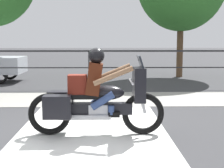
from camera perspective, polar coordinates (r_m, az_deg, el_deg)
The scene contains 5 objects.
ground_plane at distance 6.66m, azimuth -5.90°, elevation -7.58°, with size 120.00×120.00×0.00m, color #38383A.
sidewalk_band at distance 9.97m, azimuth -4.34°, elevation -2.47°, with size 44.00×2.40×0.01m, color #99968E.
crosswalk_band at distance 6.45m, azimuth -3.29°, elevation -8.03°, with size 2.78×6.00×0.01m, color silver.
fence_railing at distance 11.91m, azimuth -3.86°, elevation 4.24°, with size 36.00×0.05×1.35m.
motorcycle at distance 6.17m, azimuth -2.84°, elevation -2.19°, with size 2.46×0.76×1.58m.
Camera 1 is at (0.54, -6.41, 1.73)m, focal length 55.00 mm.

